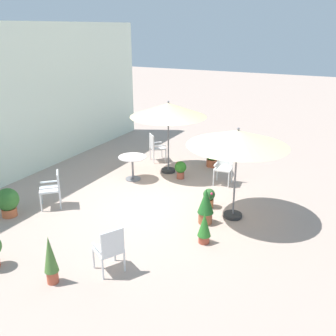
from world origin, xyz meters
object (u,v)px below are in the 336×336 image
Objects in this scene: patio_umbrella_0 at (238,139)px; patio_chair_0 at (224,166)px; patio_umbrella_1 at (168,110)px; patio_chair_1 at (110,248)px; potted_plant_1 at (209,197)px; potted_plant_3 at (206,205)px; cafe_table_0 at (133,163)px; potted_plant_2 at (204,227)px; potted_plant_0 at (212,155)px; potted_plant_4 at (180,169)px; potted_plant_6 at (50,259)px; patio_chair_2 at (155,146)px; potted_plant_5 at (8,201)px; patio_chair_3 at (53,187)px.

patio_umbrella_0 reaches higher than patio_chair_0.
patio_umbrella_1 reaches higher than patio_chair_1.
potted_plant_3 is (-0.80, -0.22, 0.17)m from potted_plant_1.
cafe_table_0 reaches higher than potted_plant_2.
potted_plant_4 is at bearing 161.75° from potted_plant_0.
cafe_table_0 is at bearing 15.19° from potted_plant_6.
patio_chair_1 reaches higher than potted_plant_1.
potted_plant_3 is 0.91× the size of potted_plant_6.
potted_plant_6 is (-6.51, -1.48, -0.04)m from patio_chair_2.
patio_chair_1 reaches higher than cafe_table_0.
patio_chair_2 is (1.74, 0.19, 0.03)m from cafe_table_0.
potted_plant_0 is at bearing 3.30° from patio_chair_1.
patio_chair_0 is (-0.10, -1.82, -1.41)m from patio_umbrella_1.
patio_chair_1 is (-4.97, 0.43, -0.01)m from patio_chair_0.
patio_umbrella_1 is at bearing 49.01° from potted_plant_1.
patio_chair_1 is 1.32× the size of potted_plant_0.
potted_plant_5 is at bearing 102.03° from potted_plant_2.
patio_chair_0 is 0.95× the size of patio_chair_2.
potted_plant_0 is at bearing 28.77° from patio_umbrella_0.
patio_chair_0 reaches higher than potted_plant_3.
potted_plant_0 is at bearing -18.25° from potted_plant_4.
patio_chair_2 is at bearing 39.59° from potted_plant_2.
patio_chair_3 is 1.84× the size of potted_plant_1.
patio_chair_0 is 5.74m from potted_plant_5.
potted_plant_0 is 1.31× the size of potted_plant_4.
patio_chair_2 reaches higher than potted_plant_0.
patio_umbrella_1 is 3.27× the size of potted_plant_5.
patio_umbrella_1 is 5.04m from potted_plant_5.
potted_plant_0 is 0.99× the size of potted_plant_5.
patio_chair_1 reaches higher than patio_chair_3.
patio_chair_0 reaches higher than potted_plant_4.
potted_plant_2 is at bearing -167.77° from patio_chair_0.
potted_plant_6 is (-3.24, 1.59, 0.05)m from potted_plant_3.
cafe_table_0 is 0.88× the size of potted_plant_6.
patio_chair_0 is at bearing -11.72° from potted_plant_6.
patio_chair_2 is 1.32× the size of potted_plant_5.
cafe_table_0 is 2.70m from potted_plant_0.
patio_chair_1 is 6.20m from patio_chair_2.
patio_chair_2 reaches higher than patio_chair_0.
potted_plant_6 is at bearing -179.21° from potted_plant_4.
potted_plant_5 is (-5.42, 3.09, 0.00)m from potted_plant_0.
patio_chair_3 is 3.87m from potted_plant_1.
potted_plant_0 is 3.00m from potted_plant_1.
patio_chair_1 is 2.06m from potted_plant_2.
potted_plant_0 is (4.53, -2.49, -0.15)m from patio_chair_3.
patio_chair_1 is at bearing -153.26° from cafe_table_0.
potted_plant_3 is 2.78m from potted_plant_4.
patio_umbrella_1 reaches higher than cafe_table_0.
patio_umbrella_0 is 2.71× the size of potted_plant_3.
patio_chair_0 is at bearing -69.49° from cafe_table_0.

